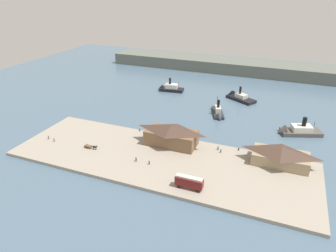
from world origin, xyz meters
TOP-DOWN VIEW (x-y plane):
  - ground_plane at (0.00, 0.00)m, footprint 320.00×320.00m
  - quay_promenade at (0.00, -22.00)m, footprint 110.00×36.00m
  - seawall_edge at (0.00, -3.60)m, footprint 110.00×0.80m
  - ferry_shed_central_terminal at (0.22, -10.72)m, footprint 20.13×9.94m
  - ferry_shed_customs_shed at (40.75, -9.55)m, footprint 19.31×10.24m
  - street_tram at (15.56, -34.86)m, footprint 8.75×2.54m
  - horse_cart at (-27.21, -25.43)m, footprint 5.77×1.40m
  - pedestrian_standing_center at (19.83, -9.73)m, footprint 0.39×0.39m
  - pedestrian_walking_west at (18.35, -8.12)m, footprint 0.41×0.41m
  - pedestrian_near_east_shed at (-1.69, -27.13)m, footprint 0.39×0.39m
  - pedestrian_near_cart at (-6.86, -27.08)m, footprint 0.44×0.44m
  - pedestrian_at_waters_edge at (-47.64, -25.41)m, footprint 0.44×0.44m
  - pedestrian_by_tram at (-44.11, -26.20)m, footprint 0.42×0.42m
  - mooring_post_center_west at (-16.60, -4.89)m, footprint 0.44×0.44m
  - mooring_post_west at (-12.91, -5.00)m, footprint 0.44×0.44m
  - mooring_post_east at (25.74, -5.48)m, footprint 0.44×0.44m
  - ferry_approaching_west at (14.64, 53.53)m, footprint 18.49×14.47m
  - ferry_mid_harbor at (-25.92, 52.18)m, footprint 15.88×7.48m
  - ferry_near_quay at (10.16, 26.86)m, footprint 9.71×16.65m
  - ferry_moored_east at (45.69, 19.69)m, footprint 19.09×12.14m
  - far_headland at (0.00, 110.00)m, footprint 180.00×24.00m

SIDE VIEW (x-z plane):
  - ground_plane at x=0.00m, z-range 0.00..0.00m
  - seawall_edge at x=0.00m, z-range 0.00..1.00m
  - quay_promenade at x=0.00m, z-range 0.00..1.20m
  - ferry_approaching_west at x=14.64m, z-range -3.75..6.02m
  - ferry_near_quay at x=10.16m, z-range -3.45..5.82m
  - ferry_moored_east at x=45.69m, z-range -3.49..6.44m
  - ferry_mid_harbor at x=-25.92m, z-range -3.27..6.35m
  - mooring_post_center_west at x=-16.60m, z-range 1.20..2.10m
  - mooring_post_west at x=-12.91m, z-range 1.20..2.10m
  - mooring_post_east at x=25.74m, z-range 1.20..2.10m
  - pedestrian_standing_center at x=19.83m, z-range 1.13..2.71m
  - pedestrian_near_east_shed at x=-1.69m, z-range 1.13..2.72m
  - pedestrian_walking_west at x=18.35m, z-range 1.13..2.79m
  - pedestrian_by_tram at x=-44.11m, z-range 1.13..2.82m
  - pedestrian_at_waters_edge at x=-47.64m, z-range 1.12..2.90m
  - pedestrian_near_cart at x=-6.86m, z-range 1.12..2.90m
  - horse_cart at x=-27.21m, z-range 1.19..3.06m
  - street_tram at x=15.56m, z-range 1.56..5.78m
  - far_headland at x=0.00m, z-range 0.00..8.00m
  - ferry_shed_customs_shed at x=40.75m, z-range 1.25..7.76m
  - ferry_shed_central_terminal at x=0.22m, z-range 1.26..9.55m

